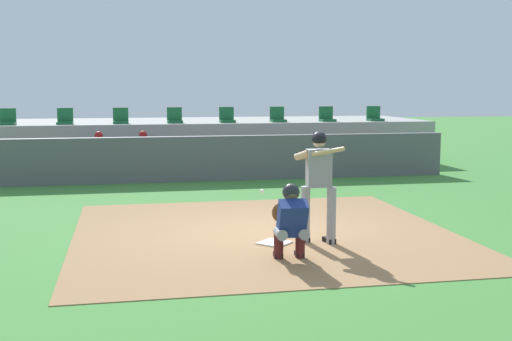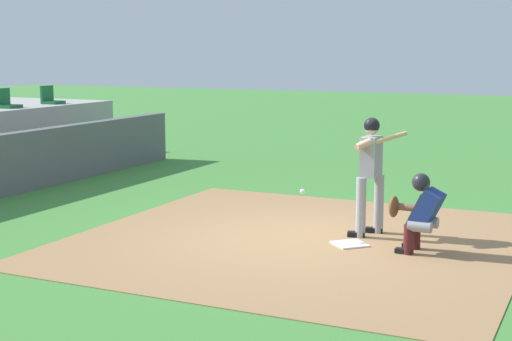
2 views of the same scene
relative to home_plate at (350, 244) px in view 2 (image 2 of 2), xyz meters
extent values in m
plane|color=#428438|center=(0.00, 0.80, -0.02)|extent=(80.00, 80.00, 0.00)
cube|color=#9E754C|center=(0.00, 0.80, -0.02)|extent=(6.40, 6.40, 0.01)
cube|color=white|center=(0.00, 0.00, 0.00)|extent=(0.62, 0.62, 0.02)
cylinder|color=#99999E|center=(0.51, 0.00, 0.44)|extent=(0.15, 0.15, 0.92)
cylinder|color=#99999E|center=(0.89, -0.16, 0.44)|extent=(0.15, 0.15, 0.92)
cube|color=gray|center=(0.70, -0.08, 1.20)|extent=(0.39, 0.26, 0.60)
sphere|color=tan|center=(0.70, -0.08, 1.63)|extent=(0.21, 0.21, 0.21)
sphere|color=black|center=(0.70, -0.08, 1.66)|extent=(0.24, 0.24, 0.24)
cylinder|color=tan|center=(0.43, -0.04, 1.41)|extent=(0.25, 0.25, 0.17)
cylinder|color=tan|center=(0.62, 0.00, 1.41)|extent=(0.57, 0.17, 0.18)
cylinder|color=tan|center=(0.65, -0.25, 1.45)|extent=(0.66, 0.63, 0.24)
cube|color=black|center=(0.50, 0.06, 0.02)|extent=(0.17, 0.28, 0.09)
cube|color=black|center=(0.88, -0.10, 0.02)|extent=(0.17, 0.28, 0.09)
cylinder|color=gray|center=(-0.15, -1.04, 0.40)|extent=(0.18, 0.33, 0.16)
cylinder|color=#4C1919|center=(-0.14, -0.89, 0.19)|extent=(0.14, 0.14, 0.42)
cube|color=black|center=(-0.14, -0.83, 0.02)|extent=(0.12, 0.25, 0.08)
cylinder|color=gray|center=(0.17, -1.06, 0.40)|extent=(0.18, 0.33, 0.16)
cylinder|color=#4C1919|center=(0.18, -0.91, 0.19)|extent=(0.14, 0.14, 0.42)
cube|color=black|center=(0.18, -0.85, 0.02)|extent=(0.12, 0.25, 0.08)
cube|color=navy|center=(0.01, -1.10, 0.62)|extent=(0.43, 0.46, 0.57)
cube|color=#2D2D33|center=(0.01, -0.98, 0.62)|extent=(0.39, 0.27, 0.45)
sphere|color=brown|center=(0.01, -1.02, 0.96)|extent=(0.21, 0.21, 0.21)
sphere|color=#232328|center=(0.01, -1.00, 0.98)|extent=(0.25, 0.25, 0.25)
cylinder|color=brown|center=(-0.02, -0.87, 0.62)|extent=(0.13, 0.46, 0.10)
ellipsoid|color=brown|center=(-0.05, -0.64, 0.62)|extent=(0.29, 0.14, 0.30)
sphere|color=white|center=(-0.05, 0.73, 0.72)|extent=(0.07, 0.07, 0.07)
cube|color=#196033|center=(4.06, 10.10, 1.42)|extent=(0.46, 0.46, 0.08)
cube|color=#196033|center=(4.06, 10.30, 1.66)|extent=(0.46, 0.06, 0.40)
cube|color=#196033|center=(5.69, 10.10, 1.42)|extent=(0.46, 0.46, 0.08)
cube|color=#196033|center=(5.69, 10.30, 1.66)|extent=(0.46, 0.06, 0.40)
camera|label=1|loc=(-2.27, -9.86, 2.47)|focal=45.52mm
camera|label=2|loc=(-10.22, -3.29, 2.76)|focal=53.20mm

